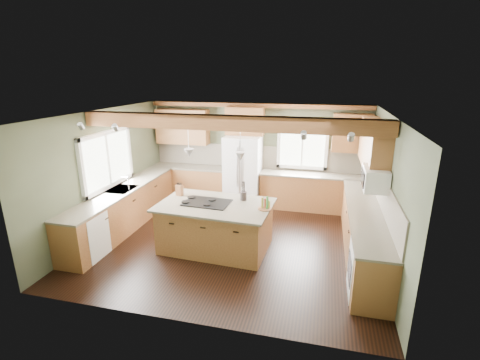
# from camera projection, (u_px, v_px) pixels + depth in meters

# --- Properties ---
(floor) EXTENTS (5.60, 5.60, 0.00)m
(floor) POSITION_uv_depth(u_px,v_px,m) (233.00, 241.00, 7.13)
(floor) COLOR black
(floor) RESTS_ON ground
(ceiling) EXTENTS (5.60, 5.60, 0.00)m
(ceiling) POSITION_uv_depth(u_px,v_px,m) (233.00, 113.00, 6.37)
(ceiling) COLOR silver
(ceiling) RESTS_ON wall_back
(wall_back) EXTENTS (5.60, 0.00, 5.60)m
(wall_back) POSITION_uv_depth(u_px,v_px,m) (257.00, 153.00, 9.07)
(wall_back) COLOR #434833
(wall_back) RESTS_ON ground
(wall_left) EXTENTS (0.00, 5.00, 5.00)m
(wall_left) POSITION_uv_depth(u_px,v_px,m) (106.00, 172.00, 7.39)
(wall_left) COLOR #434833
(wall_left) RESTS_ON ground
(wall_right) EXTENTS (0.00, 5.00, 5.00)m
(wall_right) POSITION_uv_depth(u_px,v_px,m) (386.00, 192.00, 6.12)
(wall_right) COLOR #434833
(wall_right) RESTS_ON ground
(ceiling_beam) EXTENTS (5.55, 0.26, 0.26)m
(ceiling_beam) POSITION_uv_depth(u_px,v_px,m) (228.00, 123.00, 6.10)
(ceiling_beam) COLOR brown
(ceiling_beam) RESTS_ON ceiling
(soffit_trim) EXTENTS (5.55, 0.20, 0.10)m
(soffit_trim) POSITION_uv_depth(u_px,v_px,m) (257.00, 105.00, 8.61)
(soffit_trim) COLOR brown
(soffit_trim) RESTS_ON ceiling
(backsplash_back) EXTENTS (5.58, 0.03, 0.58)m
(backsplash_back) POSITION_uv_depth(u_px,v_px,m) (257.00, 157.00, 9.08)
(backsplash_back) COLOR brown
(backsplash_back) RESTS_ON wall_back
(backsplash_right) EXTENTS (0.03, 3.70, 0.58)m
(backsplash_right) POSITION_uv_depth(u_px,v_px,m) (384.00, 196.00, 6.19)
(backsplash_right) COLOR brown
(backsplash_right) RESTS_ON wall_right
(base_cab_back_left) EXTENTS (2.02, 0.60, 0.88)m
(base_cab_back_left) POSITION_uv_depth(u_px,v_px,m) (190.00, 183.00, 9.45)
(base_cab_back_left) COLOR brown
(base_cab_back_left) RESTS_ON floor
(counter_back_left) EXTENTS (2.06, 0.64, 0.04)m
(counter_back_left) POSITION_uv_depth(u_px,v_px,m) (190.00, 167.00, 9.32)
(counter_back_left) COLOR #4C4638
(counter_back_left) RESTS_ON base_cab_back_left
(base_cab_back_right) EXTENTS (2.62, 0.60, 0.88)m
(base_cab_back_right) POSITION_uv_depth(u_px,v_px,m) (313.00, 192.00, 8.71)
(base_cab_back_right) COLOR brown
(base_cab_back_right) RESTS_ON floor
(counter_back_right) EXTENTS (2.66, 0.64, 0.04)m
(counter_back_right) POSITION_uv_depth(u_px,v_px,m) (314.00, 175.00, 8.57)
(counter_back_right) COLOR #4C4638
(counter_back_right) RESTS_ON base_cab_back_right
(base_cab_left) EXTENTS (0.60, 3.70, 0.88)m
(base_cab_left) POSITION_uv_depth(u_px,v_px,m) (124.00, 210.00, 7.62)
(base_cab_left) COLOR brown
(base_cab_left) RESTS_ON floor
(counter_left) EXTENTS (0.64, 3.74, 0.04)m
(counter_left) POSITION_uv_depth(u_px,v_px,m) (122.00, 190.00, 7.48)
(counter_left) COLOR #4C4638
(counter_left) RESTS_ON base_cab_left
(base_cab_right) EXTENTS (0.60, 3.70, 0.88)m
(base_cab_right) POSITION_uv_depth(u_px,v_px,m) (363.00, 233.00, 6.48)
(base_cab_right) COLOR brown
(base_cab_right) RESTS_ON floor
(counter_right) EXTENTS (0.64, 3.74, 0.04)m
(counter_right) POSITION_uv_depth(u_px,v_px,m) (366.00, 211.00, 6.35)
(counter_right) COLOR #4C4638
(counter_right) RESTS_ON base_cab_right
(upper_cab_back_left) EXTENTS (1.40, 0.35, 0.90)m
(upper_cab_back_left) POSITION_uv_depth(u_px,v_px,m) (183.00, 127.00, 9.17)
(upper_cab_back_left) COLOR brown
(upper_cab_back_left) RESTS_ON wall_back
(upper_cab_over_fridge) EXTENTS (0.96, 0.35, 0.70)m
(upper_cab_over_fridge) POSITION_uv_depth(u_px,v_px,m) (245.00, 121.00, 8.73)
(upper_cab_over_fridge) COLOR brown
(upper_cab_over_fridge) RESTS_ON wall_back
(upper_cab_right) EXTENTS (0.35, 2.20, 0.90)m
(upper_cab_right) POSITION_uv_depth(u_px,v_px,m) (374.00, 145.00, 6.80)
(upper_cab_right) COLOR brown
(upper_cab_right) RESTS_ON wall_right
(upper_cab_back_corner) EXTENTS (0.90, 0.35, 0.90)m
(upper_cab_back_corner) POSITION_uv_depth(u_px,v_px,m) (352.00, 133.00, 8.20)
(upper_cab_back_corner) COLOR brown
(upper_cab_back_corner) RESTS_ON wall_back
(window_left) EXTENTS (0.04, 1.60, 1.05)m
(window_left) POSITION_uv_depth(u_px,v_px,m) (107.00, 160.00, 7.35)
(window_left) COLOR white
(window_left) RESTS_ON wall_left
(window_back) EXTENTS (1.10, 0.04, 1.00)m
(window_back) POSITION_uv_depth(u_px,v_px,m) (302.00, 146.00, 8.72)
(window_back) COLOR white
(window_back) RESTS_ON wall_back
(sink) EXTENTS (0.50, 0.65, 0.03)m
(sink) POSITION_uv_depth(u_px,v_px,m) (122.00, 189.00, 7.48)
(sink) COLOR #262628
(sink) RESTS_ON counter_left
(faucet) EXTENTS (0.02, 0.02, 0.28)m
(faucet) POSITION_uv_depth(u_px,v_px,m) (129.00, 184.00, 7.40)
(faucet) COLOR #B2B2B7
(faucet) RESTS_ON sink
(dishwasher) EXTENTS (0.60, 0.60, 0.84)m
(dishwasher) POSITION_uv_depth(u_px,v_px,m) (86.00, 236.00, 6.41)
(dishwasher) COLOR white
(dishwasher) RESTS_ON floor
(oven) EXTENTS (0.60, 0.72, 0.84)m
(oven) POSITION_uv_depth(u_px,v_px,m) (370.00, 271.00, 5.28)
(oven) COLOR white
(oven) RESTS_ON floor
(microwave) EXTENTS (0.40, 0.70, 0.38)m
(microwave) POSITION_uv_depth(u_px,v_px,m) (375.00, 178.00, 6.05)
(microwave) COLOR white
(microwave) RESTS_ON wall_right
(pendant_left) EXTENTS (0.18, 0.18, 0.16)m
(pendant_left) POSITION_uv_depth(u_px,v_px,m) (189.00, 153.00, 6.47)
(pendant_left) COLOR #B2B2B7
(pendant_left) RESTS_ON ceiling
(pendant_right) EXTENTS (0.18, 0.18, 0.16)m
(pendant_right) POSITION_uv_depth(u_px,v_px,m) (240.00, 157.00, 6.19)
(pendant_right) COLOR #B2B2B7
(pendant_right) RESTS_ON ceiling
(refrigerator) EXTENTS (0.90, 0.74, 1.80)m
(refrigerator) POSITION_uv_depth(u_px,v_px,m) (243.00, 171.00, 8.91)
(refrigerator) COLOR silver
(refrigerator) RESTS_ON floor
(island) EXTENTS (2.06, 1.33, 0.88)m
(island) POSITION_uv_depth(u_px,v_px,m) (216.00, 227.00, 6.76)
(island) COLOR olive
(island) RESTS_ON floor
(island_top) EXTENTS (2.20, 1.47, 0.04)m
(island_top) POSITION_uv_depth(u_px,v_px,m) (215.00, 205.00, 6.62)
(island_top) COLOR #4C4638
(island_top) RESTS_ON island
(cooktop) EXTENTS (0.90, 0.62, 0.02)m
(cooktop) POSITION_uv_depth(u_px,v_px,m) (207.00, 203.00, 6.66)
(cooktop) COLOR black
(cooktop) RESTS_ON island_top
(knife_block) EXTENTS (0.15, 0.13, 0.22)m
(knife_block) POSITION_uv_depth(u_px,v_px,m) (180.00, 190.00, 7.05)
(knife_block) COLOR #582C1A
(knife_block) RESTS_ON island_top
(utensil_crock) EXTENTS (0.15, 0.15, 0.17)m
(utensil_crock) POSITION_uv_depth(u_px,v_px,m) (243.00, 196.00, 6.79)
(utensil_crock) COLOR #37312C
(utensil_crock) RESTS_ON island_top
(bottle_tray) EXTENTS (0.28, 0.28, 0.24)m
(bottle_tray) POSITION_uv_depth(u_px,v_px,m) (265.00, 203.00, 6.33)
(bottle_tray) COLOR brown
(bottle_tray) RESTS_ON island_top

